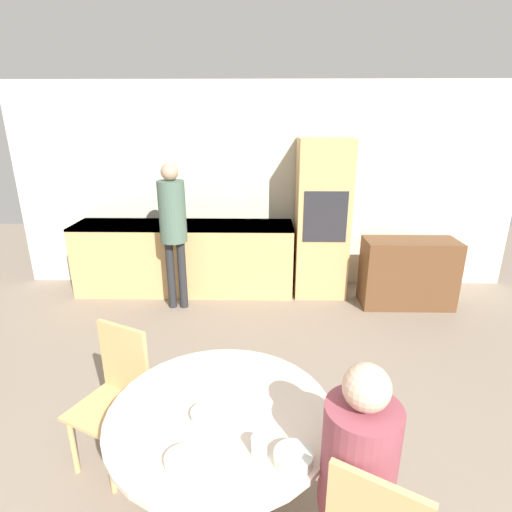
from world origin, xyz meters
The scene contains 12 objects.
wall_back centered at (0.00, 4.89, 1.30)m, with size 6.47×0.05×2.60m.
kitchen_counter centered at (-1.01, 4.55, 0.47)m, with size 2.74×0.60×0.90m.
oven_unit centered at (0.71, 4.56, 0.97)m, with size 0.63×0.59×1.94m.
sideboard centered at (1.72, 4.18, 0.41)m, with size 1.07×0.45×0.82m.
dining_table centered at (-0.22, 1.38, 0.50)m, with size 1.16×1.16×0.73m.
chair_far_left centered at (-0.94, 1.83, 0.51)m, with size 0.53×0.53×0.92m.
person_seated centered at (0.40, 1.01, 0.73)m, with size 0.32×0.38×1.25m.
person_standing centered at (-1.02, 4.06, 1.07)m, with size 0.30×0.30×1.71m.
cup centered at (-0.02, 1.11, 0.77)m, with size 0.07×0.07×0.09m.
bowl_near centered at (-0.28, 1.34, 0.75)m, with size 0.17×0.17×0.04m.
bowl_centre centered at (-0.35, 1.05, 0.75)m, with size 0.16×0.16×0.04m.
bowl_far centered at (0.13, 1.07, 0.76)m, with size 0.17×0.17×0.05m.
Camera 1 is at (-0.01, -0.29, 2.15)m, focal length 28.00 mm.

